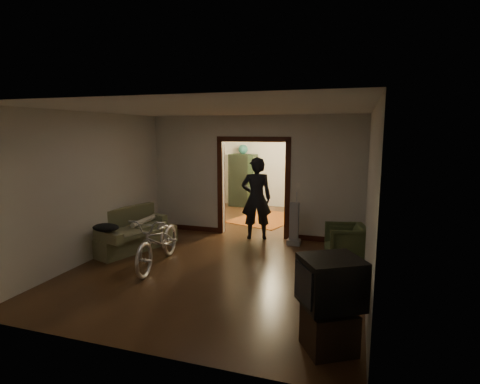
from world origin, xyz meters
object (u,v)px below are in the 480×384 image
at_px(locker, 243,180).
at_px(bicycle, 159,240).
at_px(person, 256,198).
at_px(sofa, 132,229).
at_px(desk, 319,201).
at_px(armchair, 346,242).

bearing_deg(locker, bicycle, -84.77).
bearing_deg(person, locker, -87.31).
distance_m(sofa, person, 2.78).
bearing_deg(bicycle, locker, 83.95).
height_order(locker, desk, locker).
height_order(armchair, person, person).
bearing_deg(sofa, person, 51.91).
relative_size(bicycle, person, 0.97).
bearing_deg(bicycle, desk, 59.52).
relative_size(sofa, person, 0.96).
height_order(bicycle, person, person).
relative_size(sofa, armchair, 2.42).
relative_size(armchair, desk, 0.80).
bearing_deg(locker, desk, -1.38).
distance_m(armchair, desk, 4.21).
xyz_separation_m(sofa, desk, (3.36, 4.78, -0.07)).
bearing_deg(desk, locker, 161.10).
distance_m(person, desk, 3.51).
height_order(armchair, locker, locker).
xyz_separation_m(sofa, person, (2.29, 1.49, 0.52)).
bearing_deg(armchair, locker, -154.79).
bearing_deg(sofa, desk, 73.63).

